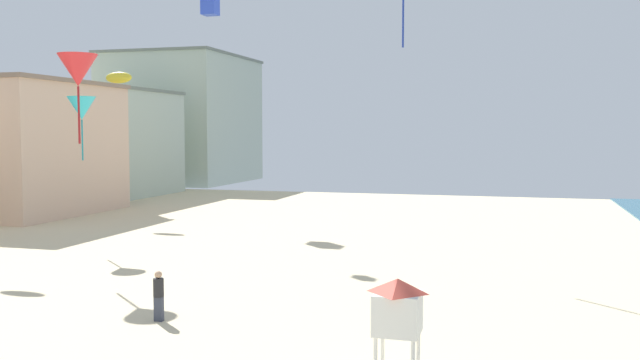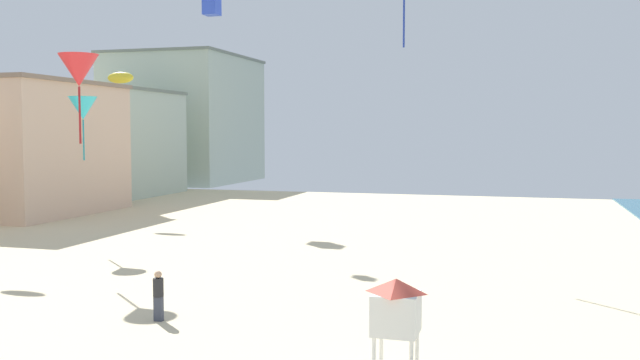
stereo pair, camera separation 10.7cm
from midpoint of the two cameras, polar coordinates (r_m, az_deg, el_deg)
boardwalk_hotel_far at (r=69.99m, az=-18.27°, el=2.96°), size 13.13×12.97×10.16m
boardwalk_hotel_distant at (r=86.07m, az=-11.27°, el=4.95°), size 14.49×17.06×15.28m
kite_flyer at (r=23.03m, az=-13.34°, el=-9.09°), size 0.34×0.34×1.64m
lifeguard_stand at (r=17.08m, az=6.25°, el=-10.44°), size 1.10×1.10×2.55m
kite_red_delta at (r=32.32m, az=-19.50°, el=8.54°), size 1.73×1.73×3.93m
kite_cyan_delta at (r=38.48m, az=-19.20°, el=5.63°), size 1.48×1.48×3.36m
kite_yellow_parafoil at (r=51.35m, az=-16.38°, el=8.13°), size 2.08×0.58×0.81m
kite_blue_box at (r=51.22m, az=-9.15°, el=14.24°), size 1.05×1.05×1.65m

